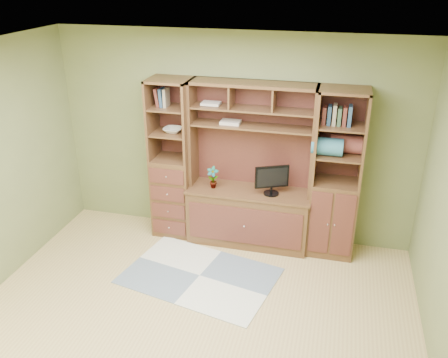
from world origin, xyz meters
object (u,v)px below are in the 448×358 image
(monitor, at_px, (272,175))
(left_tower, at_px, (172,160))
(right_tower, at_px, (336,176))
(center_hutch, at_px, (250,168))

(monitor, bearing_deg, left_tower, 151.81)
(left_tower, height_order, right_tower, same)
(center_hutch, relative_size, right_tower, 1.00)
(center_hutch, distance_m, right_tower, 1.03)
(center_hutch, height_order, right_tower, same)
(right_tower, height_order, monitor, right_tower)
(center_hutch, bearing_deg, left_tower, 177.71)
(left_tower, relative_size, right_tower, 1.00)
(center_hutch, relative_size, left_tower, 1.00)
(center_hutch, xyz_separation_m, monitor, (0.28, -0.03, -0.04))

